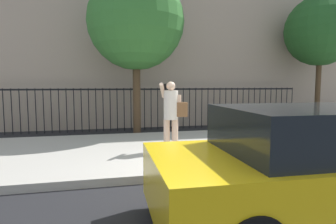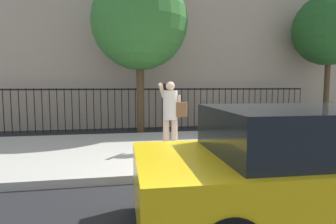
{
  "view_description": "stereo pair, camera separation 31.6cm",
  "coord_description": "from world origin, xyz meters",
  "px_view_note": "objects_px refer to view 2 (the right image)",
  "views": [
    {
      "loc": [
        -1.92,
        -4.74,
        1.72
      ],
      "look_at": [
        -0.35,
        2.06,
        1.04
      ],
      "focal_mm": 30.3,
      "sensor_mm": 36.0,
      "label": 1
    },
    {
      "loc": [
        -1.61,
        -4.8,
        1.72
      ],
      "look_at": [
        -0.35,
        2.06,
        1.04
      ],
      "focal_mm": 30.3,
      "sensor_mm": 36.0,
      "label": 2
    }
  ],
  "objects_px": {
    "taxi_yellow": "(308,170)",
    "pedestrian_on_phone": "(171,111)",
    "street_tree_mid": "(330,30)",
    "street_bench": "(323,118)",
    "street_tree_near": "(140,22)"
  },
  "relations": [
    {
      "from": "taxi_yellow",
      "to": "pedestrian_on_phone",
      "type": "xyz_separation_m",
      "value": [
        -0.96,
        3.61,
        0.4
      ]
    },
    {
      "from": "street_tree_mid",
      "to": "street_bench",
      "type": "bearing_deg",
      "value": -130.96
    },
    {
      "from": "taxi_yellow",
      "to": "street_tree_mid",
      "type": "distance_m",
      "value": 9.61
    },
    {
      "from": "taxi_yellow",
      "to": "pedestrian_on_phone",
      "type": "bearing_deg",
      "value": 104.9
    },
    {
      "from": "pedestrian_on_phone",
      "to": "street_tree_mid",
      "type": "distance_m",
      "value": 8.09
    },
    {
      "from": "street_bench",
      "to": "street_tree_near",
      "type": "bearing_deg",
      "value": 164.74
    },
    {
      "from": "pedestrian_on_phone",
      "to": "street_tree_near",
      "type": "bearing_deg",
      "value": 98.76
    },
    {
      "from": "taxi_yellow",
      "to": "street_tree_near",
      "type": "height_order",
      "value": "street_tree_near"
    },
    {
      "from": "taxi_yellow",
      "to": "pedestrian_on_phone",
      "type": "distance_m",
      "value": 3.76
    },
    {
      "from": "taxi_yellow",
      "to": "street_bench",
      "type": "distance_m",
      "value": 6.7
    },
    {
      "from": "pedestrian_on_phone",
      "to": "street_tree_near",
      "type": "height_order",
      "value": "street_tree_near"
    },
    {
      "from": "street_tree_near",
      "to": "street_tree_mid",
      "type": "height_order",
      "value": "street_tree_near"
    },
    {
      "from": "street_tree_mid",
      "to": "taxi_yellow",
      "type": "bearing_deg",
      "value": -130.5
    },
    {
      "from": "street_bench",
      "to": "street_tree_mid",
      "type": "height_order",
      "value": "street_tree_mid"
    },
    {
      "from": "taxi_yellow",
      "to": "street_tree_near",
      "type": "bearing_deg",
      "value": 102.12
    }
  ]
}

